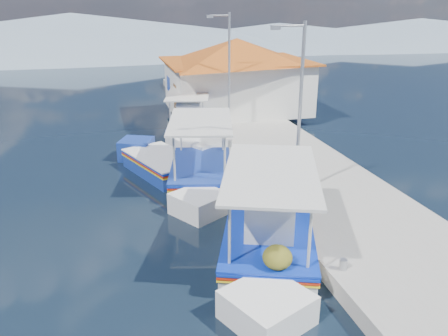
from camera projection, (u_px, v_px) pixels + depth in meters
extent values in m
plane|color=black|center=(180.00, 249.00, 14.06)|extent=(160.00, 160.00, 0.00)
cube|color=#99968F|center=(286.00, 161.00, 20.84)|extent=(5.00, 44.00, 0.50)
cylinder|color=#A5A8AD|center=(343.00, 264.00, 12.04)|extent=(0.20, 0.20, 0.30)
cylinder|color=#A5A8AD|center=(275.00, 191.00, 16.57)|extent=(0.20, 0.20, 0.30)
cylinder|color=#A5A8AD|center=(230.00, 143.00, 22.00)|extent=(0.20, 0.20, 0.30)
cylinder|color=#A5A8AD|center=(203.00, 114.00, 27.43)|extent=(0.20, 0.20, 0.30)
cube|color=white|center=(268.00, 245.00, 13.78)|extent=(4.04, 5.43, 1.07)
cube|color=white|center=(208.00, 204.00, 16.18)|extent=(2.35, 2.35, 1.18)
cube|color=white|center=(351.00, 297.00, 11.40)|extent=(2.29, 2.29, 1.01)
cube|color=#0C2CA5|center=(269.00, 230.00, 13.60)|extent=(4.16, 5.60, 0.07)
cube|color=#B1250F|center=(269.00, 233.00, 13.63)|extent=(4.16, 5.60, 0.06)
cube|color=yellow|center=(269.00, 235.00, 13.66)|extent=(4.16, 5.60, 0.04)
cube|color=#0C2CA5|center=(269.00, 228.00, 13.58)|extent=(4.16, 5.56, 0.06)
cube|color=brown|center=(269.00, 229.00, 13.59)|extent=(3.82, 5.27, 0.06)
cube|color=white|center=(277.00, 214.00, 13.12)|extent=(1.79, 1.85, 1.24)
cube|color=silver|center=(278.00, 194.00, 12.89)|extent=(1.94, 2.00, 0.07)
cylinder|color=beige|center=(202.00, 187.00, 14.29)|extent=(0.08, 0.08, 1.80)
cylinder|color=beige|center=(252.00, 173.00, 15.37)|extent=(0.08, 0.08, 1.80)
cylinder|color=beige|center=(295.00, 240.00, 11.18)|extent=(0.08, 0.08, 1.80)
cylinder|color=beige|center=(349.00, 218.00, 12.26)|extent=(0.08, 0.08, 1.80)
cube|color=silver|center=(271.00, 172.00, 12.96)|extent=(4.15, 5.48, 0.08)
ellipsoid|color=#424A13|center=(225.00, 205.00, 14.43)|extent=(0.85, 0.94, 0.64)
ellipsoid|color=#424A13|center=(235.00, 194.00, 15.30)|extent=(0.72, 0.79, 0.54)
ellipsoid|color=#424A13|center=(326.00, 247.00, 12.07)|extent=(0.76, 0.84, 0.57)
sphere|color=#FB4407|center=(283.00, 187.00, 14.42)|extent=(0.45, 0.45, 0.45)
cube|color=white|center=(201.00, 178.00, 18.87)|extent=(3.24, 4.69, 1.09)
cube|color=white|center=(174.00, 155.00, 21.18)|extent=(2.27, 2.27, 1.20)
cube|color=white|center=(235.00, 203.00, 16.59)|extent=(2.21, 2.21, 1.03)
cube|color=#0C2CA5|center=(201.00, 166.00, 18.69)|extent=(3.34, 4.83, 0.07)
cube|color=#B1250F|center=(201.00, 168.00, 18.72)|extent=(3.34, 4.83, 0.06)
cube|color=yellow|center=(201.00, 170.00, 18.75)|extent=(3.34, 4.83, 0.05)
cube|color=navy|center=(201.00, 164.00, 18.66)|extent=(3.35, 4.80, 0.06)
cube|color=brown|center=(201.00, 165.00, 18.68)|extent=(3.04, 4.56, 0.06)
cylinder|color=beige|center=(163.00, 136.00, 19.42)|extent=(0.08, 0.08, 1.84)
cylinder|color=beige|center=(202.00, 130.00, 20.24)|extent=(0.08, 0.08, 1.84)
cylinder|color=beige|center=(200.00, 161.00, 16.47)|extent=(0.08, 0.08, 1.84)
cylinder|color=beige|center=(244.00, 153.00, 17.30)|extent=(0.08, 0.08, 1.84)
cube|color=silver|center=(200.00, 121.00, 18.03)|extent=(3.35, 4.72, 0.08)
cube|color=navy|center=(162.00, 168.00, 19.95)|extent=(3.16, 4.16, 1.03)
cube|color=navy|center=(174.00, 148.00, 22.21)|extent=(1.86, 1.86, 1.14)
cube|color=navy|center=(148.00, 190.00, 17.71)|extent=(1.80, 1.80, 0.98)
cube|color=#0C2CA5|center=(162.00, 158.00, 19.78)|extent=(3.25, 4.28, 0.07)
cube|color=#B1250F|center=(162.00, 160.00, 19.81)|extent=(3.25, 4.28, 0.05)
cube|color=yellow|center=(162.00, 162.00, 19.84)|extent=(3.25, 4.28, 0.04)
cube|color=white|center=(162.00, 156.00, 19.75)|extent=(3.26, 4.25, 0.05)
cube|color=brown|center=(162.00, 157.00, 19.77)|extent=(2.99, 4.03, 0.05)
cube|color=white|center=(189.00, 131.00, 25.63)|extent=(3.04, 4.43, 0.95)
cube|color=white|center=(170.00, 118.00, 27.78)|extent=(2.07, 2.07, 1.05)
cube|color=white|center=(211.00, 143.00, 23.50)|extent=(2.02, 2.02, 0.90)
cube|color=#0C2CA5|center=(189.00, 123.00, 25.47)|extent=(3.13, 4.56, 0.06)
cube|color=#B1250F|center=(189.00, 124.00, 25.50)|extent=(3.13, 4.56, 0.05)
cube|color=yellow|center=(189.00, 126.00, 25.52)|extent=(3.13, 4.56, 0.04)
cube|color=#0C2CA5|center=(189.00, 122.00, 25.45)|extent=(3.14, 4.53, 0.05)
cube|color=brown|center=(189.00, 122.00, 25.46)|extent=(2.86, 4.31, 0.05)
cube|color=white|center=(191.00, 114.00, 25.02)|extent=(1.44, 1.55, 1.10)
cube|color=silver|center=(191.00, 103.00, 24.82)|extent=(1.57, 1.67, 0.06)
cylinder|color=beige|center=(163.00, 104.00, 26.17)|extent=(0.07, 0.07, 1.60)
cylinder|color=beige|center=(189.00, 101.00, 26.95)|extent=(0.07, 0.07, 1.60)
cylinder|color=beige|center=(188.00, 117.00, 23.41)|extent=(0.07, 0.07, 1.60)
cylinder|color=beige|center=(217.00, 113.00, 24.18)|extent=(0.07, 0.07, 1.60)
cube|color=silver|center=(188.00, 94.00, 24.90)|extent=(3.14, 4.46, 0.07)
cube|color=silver|center=(237.00, 87.00, 28.44)|extent=(8.00, 6.00, 3.00)
cube|color=#AB5117|center=(237.00, 61.00, 27.90)|extent=(8.64, 6.48, 0.10)
pyramid|color=#AB5117|center=(237.00, 50.00, 27.68)|extent=(10.49, 10.49, 1.40)
cube|color=brown|center=(176.00, 102.00, 26.75)|extent=(0.06, 1.00, 2.00)
cube|color=#0C2CA5|center=(169.00, 84.00, 28.80)|extent=(0.06, 1.20, 0.90)
cylinder|color=#A5A8AD|center=(300.00, 112.00, 15.77)|extent=(0.12, 0.12, 6.00)
cylinder|color=#A5A8AD|center=(290.00, 26.00, 14.65)|extent=(1.00, 0.08, 0.08)
cube|color=#A5A8AD|center=(276.00, 28.00, 14.55)|extent=(0.30, 0.14, 0.14)
cylinder|color=#A5A8AD|center=(229.00, 73.00, 23.91)|extent=(0.12, 0.12, 6.00)
cylinder|color=#A5A8AD|center=(220.00, 15.00, 22.80)|extent=(1.00, 0.08, 0.08)
cube|color=#A5A8AD|center=(210.00, 16.00, 22.69)|extent=(0.30, 0.14, 0.14)
cone|color=slate|center=(72.00, 34.00, 62.68)|extent=(96.00, 96.00, 5.50)
cone|color=slate|center=(279.00, 36.00, 70.25)|extent=(76.80, 76.80, 3.80)
cone|color=slate|center=(420.00, 31.00, 76.24)|extent=(89.60, 89.60, 4.20)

